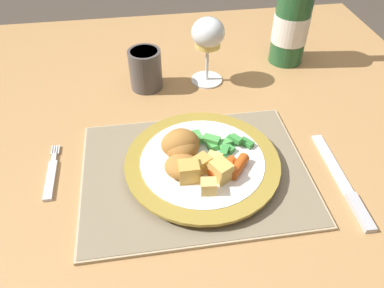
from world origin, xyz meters
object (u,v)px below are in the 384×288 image
table_knife (345,187)px  wine_glass (208,37)px  fork (51,175)px  drinking_cup (145,68)px  dining_table (180,156)px  dinner_plate (202,163)px  bottle (293,17)px

table_knife → wine_glass: wine_glass is taller
fork → wine_glass: size_ratio=0.87×
wine_glass → drinking_cup: (-0.13, -0.00, -0.06)m
wine_glass → table_knife: bearing=-64.4°
dining_table → table_knife: 0.33m
wine_glass → drinking_cup: 0.14m
dinner_plate → bottle: size_ratio=0.91×
dinner_plate → drinking_cup: size_ratio=2.99×
dinner_plate → bottle: (0.26, 0.33, 0.09)m
dining_table → bottle: bottle is taller
fork → table_knife: bearing=-11.6°
wine_glass → bottle: bottle is taller
dinner_plate → drinking_cup: (-0.08, 0.27, 0.03)m
dining_table → drinking_cup: 0.20m
dining_table → bottle: 0.39m
wine_glass → drinking_cup: bearing=-178.3°
dinner_plate → fork: dinner_plate is taller
wine_glass → drinking_cup: size_ratio=1.69×
dining_table → dinner_plate: 0.17m
table_knife → drinking_cup: bearing=131.2°
drinking_cup → fork: bearing=-125.6°
dining_table → bottle: (0.28, 0.19, 0.20)m
fork → bottle: size_ratio=0.45×
fork → bottle: (0.51, 0.30, 0.10)m
bottle → dinner_plate: bearing=-128.1°
wine_glass → drinking_cup: wine_glass is taller
table_knife → wine_glass: bearing=115.6°
dinner_plate → table_knife: 0.23m
fork → drinking_cup: size_ratio=1.48×
dining_table → dinner_plate: dinner_plate is taller
fork → wine_glass: (0.30, 0.25, 0.10)m
table_knife → dining_table: bearing=139.6°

